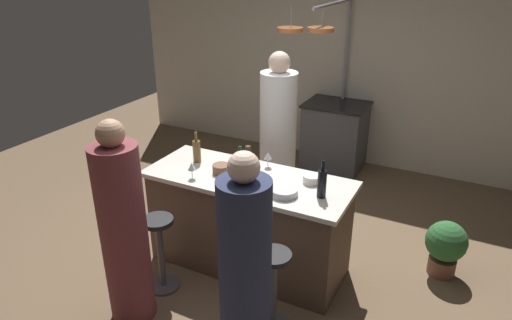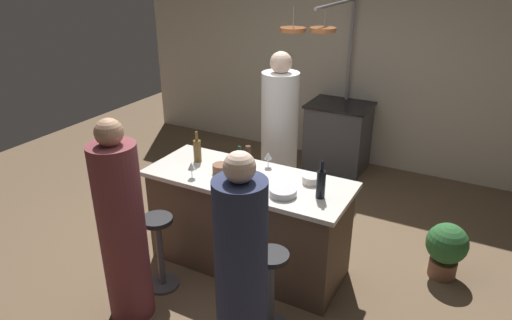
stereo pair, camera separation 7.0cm
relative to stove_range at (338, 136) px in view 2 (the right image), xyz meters
name	(u,v)px [view 2 (the right image)]	position (x,y,z in m)	size (l,w,h in m)	color
ground_plane	(248,263)	(0.00, -2.45, -0.45)	(9.00, 9.00, 0.00)	brown
back_wall	(352,66)	(0.00, 0.40, 0.85)	(6.40, 0.16, 2.60)	beige
kitchen_island	(248,222)	(0.00, -2.45, 0.01)	(1.80, 0.72, 0.90)	brown
stove_range	(338,136)	(0.00, 0.00, 0.00)	(0.80, 0.64, 0.89)	#47474C
chef	(279,144)	(-0.16, -1.49, 0.38)	(0.38, 0.38, 1.79)	white
bar_stool_right	(271,288)	(0.54, -3.07, -0.07)	(0.28, 0.28, 0.68)	#4C4C51
guest_right	(241,276)	(0.51, -3.46, 0.30)	(0.34, 0.34, 1.62)	#262D4C
bar_stool_left	(160,249)	(-0.51, -3.07, -0.07)	(0.28, 0.28, 0.68)	#4C4C51
guest_left	(123,231)	(-0.51, -3.44, 0.31)	(0.35, 0.35, 1.64)	brown
overhead_pot_rack	(326,47)	(-0.07, -0.47, 1.23)	(0.63, 1.35, 2.17)	gray
potted_plant	(446,247)	(1.61, -1.78, -0.15)	(0.36, 0.36, 0.52)	brown
pepper_mill	(248,157)	(-0.09, -2.29, 0.56)	(0.05, 0.05, 0.21)	#382319
wine_bottle_amber	(197,150)	(-0.57, -2.38, 0.56)	(0.07, 0.07, 0.29)	brown
wine_bottle_green	(240,169)	(0.00, -2.58, 0.58)	(0.07, 0.07, 0.33)	#193D23
wine_bottle_dark	(321,184)	(0.68, -2.50, 0.57)	(0.07, 0.07, 0.31)	black
wine_glass_by_chef	(251,177)	(0.12, -2.62, 0.56)	(0.07, 0.07, 0.15)	silver
wine_glass_near_left_guest	(192,167)	(-0.41, -2.69, 0.56)	(0.07, 0.07, 0.15)	silver
wine_glass_near_right_guest	(268,156)	(0.06, -2.19, 0.56)	(0.07, 0.07, 0.15)	silver
mixing_bowl_steel	(283,192)	(0.41, -2.61, 0.48)	(0.22, 0.22, 0.06)	#B7B7BC
mixing_bowl_ceramic	(311,179)	(0.52, -2.30, 0.49)	(0.15, 0.15, 0.07)	silver
mixing_bowl_wooden	(221,169)	(-0.24, -2.49, 0.49)	(0.15, 0.15, 0.08)	brown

